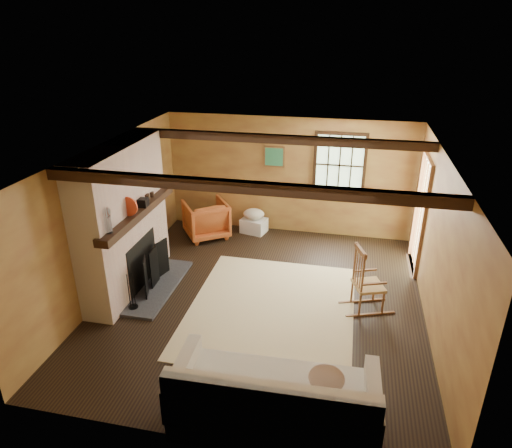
% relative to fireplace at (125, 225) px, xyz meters
% --- Properties ---
extents(ground, '(5.50, 5.50, 0.00)m').
position_rel_fireplace_xyz_m(ground, '(2.23, 0.00, -1.10)').
color(ground, black).
rests_on(ground, ground).
extents(room_envelope, '(5.02, 5.52, 2.44)m').
position_rel_fireplace_xyz_m(room_envelope, '(2.45, 0.26, 0.53)').
color(room_envelope, '#AF883E').
rests_on(room_envelope, ground).
extents(fireplace, '(1.02, 2.30, 2.40)m').
position_rel_fireplace_xyz_m(fireplace, '(0.00, 0.00, 0.00)').
color(fireplace, '#A1593E').
rests_on(fireplace, ground).
extents(rug, '(2.50, 3.00, 0.01)m').
position_rel_fireplace_xyz_m(rug, '(2.43, -0.20, -1.10)').
color(rug, beige).
rests_on(rug, ground).
extents(rocking_chair, '(0.86, 0.64, 1.07)m').
position_rel_fireplace_xyz_m(rocking_chair, '(3.82, 0.11, -0.66)').
color(rocking_chair, tan).
rests_on(rocking_chair, ground).
extents(sofa, '(2.24, 1.04, 0.89)m').
position_rel_fireplace_xyz_m(sofa, '(2.85, -2.39, -0.79)').
color(sofa, silver).
rests_on(sofa, ground).
extents(firewood_pile, '(0.74, 0.14, 0.27)m').
position_rel_fireplace_xyz_m(firewood_pile, '(0.33, 2.60, -0.97)').
color(firewood_pile, '#553324').
rests_on(firewood_pile, ground).
extents(laundry_basket, '(0.57, 0.48, 0.30)m').
position_rel_fireplace_xyz_m(laundry_basket, '(1.55, 2.51, -0.95)').
color(laundry_basket, white).
rests_on(laundry_basket, ground).
extents(basket_pillow, '(0.51, 0.44, 0.22)m').
position_rel_fireplace_xyz_m(basket_pillow, '(1.55, 2.51, -0.69)').
color(basket_pillow, silver).
rests_on(basket_pillow, laundry_basket).
extents(armchair, '(1.14, 1.15, 0.76)m').
position_rel_fireplace_xyz_m(armchair, '(0.64, 2.11, -0.72)').
color(armchair, '#BF6026').
rests_on(armchair, ground).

